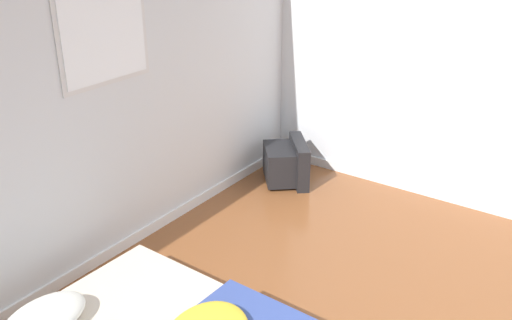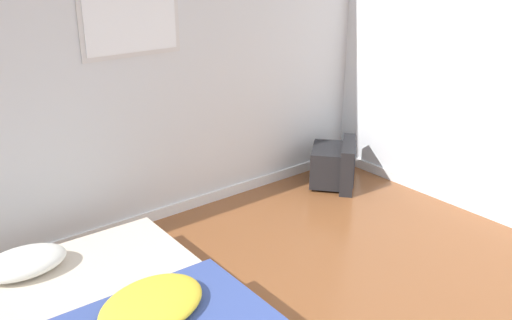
{
  "view_description": "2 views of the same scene",
  "coord_description": "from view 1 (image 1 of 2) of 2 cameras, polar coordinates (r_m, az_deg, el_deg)",
  "views": [
    {
      "loc": [
        -1.86,
        -0.22,
        2.49
      ],
      "look_at": [
        1.27,
        1.98,
        0.77
      ],
      "focal_mm": 40.0,
      "sensor_mm": 36.0,
      "label": 1
    },
    {
      "loc": [
        -1.16,
        -0.92,
        2.14
      ],
      "look_at": [
        1.07,
        1.89,
        0.74
      ],
      "focal_mm": 40.0,
      "sensor_mm": 36.0,
      "label": 2
    }
  ],
  "objects": [
    {
      "name": "wall_back",
      "position": [
        3.79,
        -22.46,
        3.98
      ],
      "size": [
        8.26,
        0.08,
        2.6
      ],
      "color": "silver",
      "rests_on": "ground_plane"
    },
    {
      "name": "crt_tv",
      "position": [
        5.53,
        3.15,
        -0.27
      ],
      "size": [
        0.63,
        0.62,
        0.41
      ],
      "color": "black",
      "rests_on": "ground_plane"
    }
  ]
}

